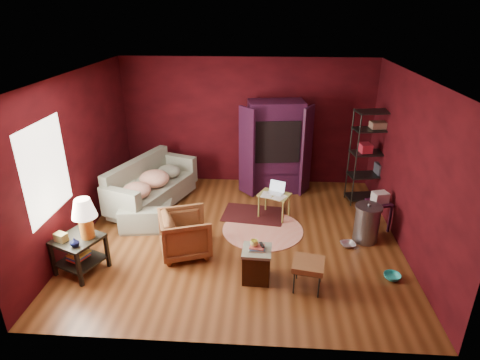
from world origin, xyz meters
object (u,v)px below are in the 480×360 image
object	(u,v)px
sofa	(151,188)
tv_armoire	(275,146)
side_table	(81,229)
wire_shelving	(375,153)
armchair	(185,232)
laptop_desk	(275,196)
hamper	(257,264)

from	to	relation	value
sofa	tv_armoire	size ratio (longest dim) A/B	1.14
side_table	wire_shelving	distance (m)	5.62
sofa	wire_shelving	xyz separation A→B (m)	(4.47, 0.60, 0.62)
sofa	armchair	bearing A→B (deg)	-154.85
side_table	wire_shelving	xyz separation A→B (m)	(4.90, 2.75, 0.33)
armchair	side_table	bearing A→B (deg)	93.10
laptop_desk	side_table	bearing A→B (deg)	-122.53
side_table	laptop_desk	size ratio (longest dim) A/B	1.72
tv_armoire	wire_shelving	bearing A→B (deg)	-18.99
sofa	armchair	world-z (taller)	sofa
hamper	tv_armoire	world-z (taller)	tv_armoire
side_table	tv_armoire	distance (m)	4.30
sofa	wire_shelving	size ratio (longest dim) A/B	1.17
armchair	laptop_desk	distance (m)	1.98
side_table	hamper	bearing A→B (deg)	-1.04
armchair	hamper	size ratio (longest dim) A/B	1.33
tv_armoire	laptop_desk	bearing A→B (deg)	-97.60
armchair	tv_armoire	size ratio (longest dim) A/B	0.40
laptop_desk	wire_shelving	world-z (taller)	wire_shelving
laptop_desk	wire_shelving	distance (m)	2.26
sofa	hamper	world-z (taller)	sofa
hamper	wire_shelving	xyz separation A→B (m)	(2.29, 2.79, 0.79)
hamper	sofa	bearing A→B (deg)	134.91
armchair	wire_shelving	distance (m)	4.15
armchair	laptop_desk	xyz separation A→B (m)	(1.47, 1.33, 0.04)
side_table	laptop_desk	world-z (taller)	side_table
side_table	tv_armoire	world-z (taller)	tv_armoire
sofa	laptop_desk	world-z (taller)	sofa
wire_shelving	side_table	bearing A→B (deg)	-160.24
armchair	laptop_desk	bearing A→B (deg)	-66.67
sofa	tv_armoire	bearing A→B (deg)	-74.96
hamper	tv_armoire	distance (m)	3.31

